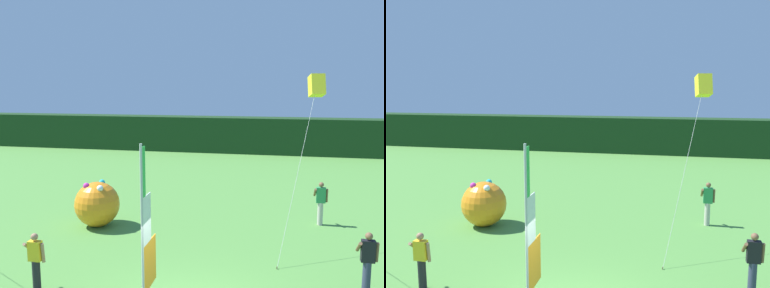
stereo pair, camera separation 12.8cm
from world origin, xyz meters
The scene contains 7 objects.
distant_treeline centered at (0.00, 25.72, 1.49)m, with size 80.00×2.40×2.97m, color #193819.
banner_flag centered at (-0.91, -0.26, 2.10)m, with size 0.06×1.03×4.39m.
person_near_banner centered at (-4.40, 0.59, 0.88)m, with size 0.55×0.48×1.65m.
person_mid_field centered at (3.84, 7.84, 0.96)m, with size 0.55×0.48×1.78m.
person_far_left centered at (4.54, 2.31, 0.92)m, with size 0.55×0.48×1.72m.
inflatable_balloon centered at (-5.00, 5.87, 0.91)m, with size 1.81×1.81×1.84m.
kite_yellow_box_2 centered at (3.37, 6.49, 5.64)m, with size 1.57×3.60×6.08m.
Camera 2 is at (2.16, -9.08, 5.66)m, focal length 38.56 mm.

